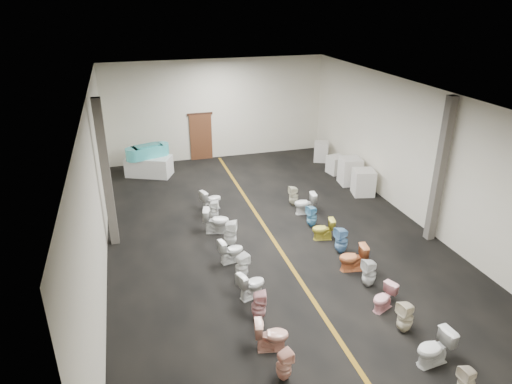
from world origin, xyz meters
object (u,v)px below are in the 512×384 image
at_px(appliance_crate_a, 363,182).
at_px(toilet_left_1, 284,366).
at_px(toilet_right_4, 369,273).
at_px(toilet_right_3, 384,298).
at_px(toilet_right_8, 312,216).
at_px(toilet_right_9, 305,203).
at_px(toilet_left_5, 242,267).
at_px(toilet_right_1, 434,348).
at_px(toilet_right_6, 341,240).
at_px(appliance_crate_c, 336,165).
at_px(toilet_right_2, 405,317).
at_px(toilet_left_9, 214,210).
at_px(toilet_left_6, 231,250).
at_px(toilet_left_7, 230,234).
at_px(toilet_left_10, 211,200).
at_px(toilet_left_2, 272,335).
at_px(appliance_crate_b, 350,171).
at_px(toilet_right_5, 353,258).
at_px(toilet_left_4, 252,284).
at_px(toilet_left_3, 259,306).
at_px(bathtub, 148,151).
at_px(toilet_right_0, 466,382).
at_px(toilet_right_10, 294,196).
at_px(appliance_crate_d, 321,152).
at_px(toilet_right_7, 323,229).
at_px(toilet_left_8, 216,221).
at_px(display_table, 149,166).

bearing_deg(appliance_crate_a, toilet_left_1, -127.42).
distance_m(toilet_left_1, toilet_right_4, 3.98).
relative_size(toilet_right_3, toilet_right_8, 0.90).
bearing_deg(toilet_right_9, toilet_left_1, -19.55).
height_order(toilet_left_5, toilet_right_1, toilet_right_1).
relative_size(appliance_crate_a, toilet_right_6, 1.19).
bearing_deg(appliance_crate_c, toilet_left_1, -120.47).
distance_m(toilet_right_1, toilet_right_2, 1.04).
bearing_deg(toilet_left_9, toilet_left_6, -164.52).
bearing_deg(toilet_right_8, appliance_crate_c, 133.05).
distance_m(toilet_left_7, toilet_right_3, 4.92).
height_order(toilet_left_5, toilet_left_10, toilet_left_5).
relative_size(toilet_left_2, toilet_right_9, 0.98).
bearing_deg(toilet_right_2, toilet_left_2, -106.71).
xyz_separation_m(appliance_crate_b, toilet_left_6, (-5.95, -4.37, -0.18)).
xyz_separation_m(toilet_right_5, toilet_right_6, (0.11, 0.93, 0.03)).
bearing_deg(toilet_left_4, toilet_left_3, 156.74).
distance_m(toilet_left_4, toilet_left_9, 4.50).
height_order(toilet_left_7, toilet_right_9, toilet_left_7).
distance_m(toilet_left_1, toilet_right_9, 7.58).
bearing_deg(toilet_right_1, toilet_right_3, 176.07).
xyz_separation_m(bathtub, toilet_left_1, (1.73, -12.12, -0.72)).
relative_size(toilet_right_2, toilet_right_5, 1.02).
height_order(toilet_left_9, toilet_right_4, toilet_right_4).
bearing_deg(toilet_right_4, toilet_left_7, -139.46).
relative_size(appliance_crate_c, toilet_right_2, 0.95).
height_order(toilet_right_3, toilet_right_8, toilet_right_8).
xyz_separation_m(appliance_crate_b, toilet_right_0, (-2.78, -10.26, -0.20)).
distance_m(toilet_left_4, toilet_right_6, 3.40).
bearing_deg(toilet_right_10, toilet_left_2, -25.29).
xyz_separation_m(toilet_left_2, toilet_right_1, (3.08, -1.35, 0.02)).
bearing_deg(toilet_left_7, appliance_crate_b, -35.95).
height_order(appliance_crate_a, appliance_crate_c, appliance_crate_a).
height_order(toilet_left_6, toilet_right_4, toilet_right_4).
relative_size(toilet_left_2, toilet_right_3, 1.13).
bearing_deg(toilet_right_8, toilet_right_0, -11.63).
distance_m(toilet_left_5, toilet_left_6, 0.95).
bearing_deg(appliance_crate_d, toilet_right_7, -113.22).
bearing_deg(toilet_left_10, toilet_left_9, 156.90).
distance_m(bathtub, toilet_right_8, 7.88).
relative_size(toilet_left_2, toilet_left_5, 0.97).
bearing_deg(toilet_right_3, toilet_right_9, 154.92).
bearing_deg(appliance_crate_c, toilet_right_6, -114.23).
relative_size(toilet_left_8, toilet_right_8, 1.14).
relative_size(toilet_left_5, toilet_right_5, 0.99).
bearing_deg(toilet_right_1, toilet_right_4, 172.78).
distance_m(toilet_left_10, toilet_right_4, 6.50).
bearing_deg(display_table, toilet_right_4, -63.21).
bearing_deg(toilet_left_3, appliance_crate_d, -18.72).
xyz_separation_m(toilet_right_4, toilet_right_5, (-0.06, 0.81, -0.01)).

